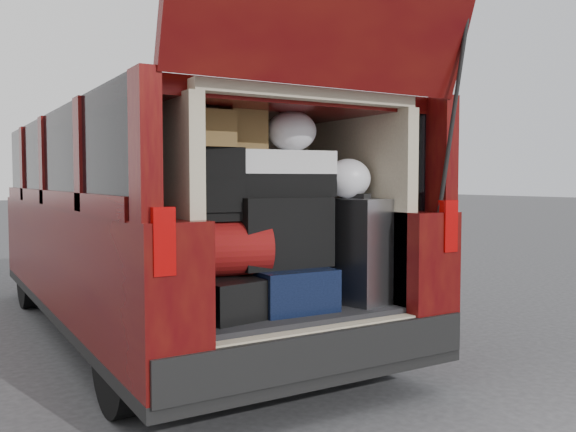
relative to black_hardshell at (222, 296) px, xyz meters
name	(u,v)px	position (x,y,z in m)	size (l,w,h in m)	color
ground	(292,408)	(0.36, -0.14, -0.66)	(80.00, 80.00, 0.00)	#333336
minivan	(174,226)	(0.36, 1.72, 0.25)	(1.90, 5.35, 2.77)	black
load_floor	(268,349)	(0.36, 0.14, -0.38)	(1.24, 1.05, 0.55)	black
black_hardshell	(222,296)	(0.00, 0.00, 0.00)	(0.38, 0.53, 0.21)	black
navy_hardshell	(283,287)	(0.38, 0.00, 0.01)	(0.45, 0.54, 0.24)	black
silver_roller	(355,250)	(0.84, -0.09, 0.21)	(0.26, 0.42, 0.63)	silver
red_duffel	(226,248)	(0.03, 0.01, 0.26)	(0.46, 0.30, 0.30)	maroon
black_soft_case	(279,232)	(0.37, 0.03, 0.33)	(0.56, 0.33, 0.40)	black
backpack	(217,184)	(-0.01, 0.03, 0.61)	(0.28, 0.17, 0.40)	black
twotone_duffel	(280,174)	(0.41, 0.08, 0.67)	(0.60, 0.31, 0.27)	white
grocery_sack_lower	(212,129)	(-0.05, 0.02, 0.91)	(0.22, 0.18, 0.20)	brown
grocery_sack_upper	(243,130)	(0.19, 0.12, 0.91)	(0.23, 0.19, 0.23)	brown
plastic_bag_center	(292,131)	(0.48, 0.07, 0.92)	(0.30, 0.28, 0.24)	white
plastic_bag_right	(348,179)	(0.81, -0.05, 0.64)	(0.28, 0.26, 0.24)	white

